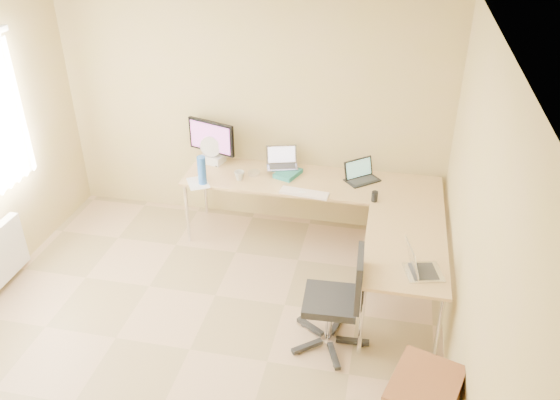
% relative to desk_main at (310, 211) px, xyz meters
% --- Properties ---
extents(floor, '(4.50, 4.50, 0.00)m').
position_rel_desk_main_xyz_m(floor, '(-0.72, -1.85, -0.36)').
color(floor, tan).
rests_on(floor, ground).
extents(ceiling, '(4.50, 4.50, 0.00)m').
position_rel_desk_main_xyz_m(ceiling, '(-0.72, -1.85, 2.24)').
color(ceiling, white).
rests_on(ceiling, ground).
extents(wall_back, '(4.50, 0.00, 4.50)m').
position_rel_desk_main_xyz_m(wall_back, '(-0.72, 0.40, 0.93)').
color(wall_back, tan).
rests_on(wall_back, ground).
extents(wall_right, '(0.00, 4.50, 4.50)m').
position_rel_desk_main_xyz_m(wall_right, '(1.38, -1.85, 0.93)').
color(wall_right, tan).
rests_on(wall_right, ground).
extents(desk_main, '(2.65, 0.70, 0.73)m').
position_rel_desk_main_xyz_m(desk_main, '(0.00, 0.00, 0.00)').
color(desk_main, tan).
rests_on(desk_main, ground).
extents(desk_return, '(0.70, 1.30, 0.73)m').
position_rel_desk_main_xyz_m(desk_return, '(0.98, -1.00, 0.00)').
color(desk_return, tan).
rests_on(desk_return, ground).
extents(monitor, '(0.59, 0.35, 0.48)m').
position_rel_desk_main_xyz_m(monitor, '(-1.13, 0.20, 0.61)').
color(monitor, black).
rests_on(monitor, desk_main).
extents(book_stack, '(0.29, 0.33, 0.05)m').
position_rel_desk_main_xyz_m(book_stack, '(-0.26, 0.06, 0.39)').
color(book_stack, '#21726B').
rests_on(book_stack, desk_main).
extents(laptop_center, '(0.38, 0.33, 0.21)m').
position_rel_desk_main_xyz_m(laptop_center, '(-0.34, 0.15, 0.52)').
color(laptop_center, '#9495AC').
rests_on(laptop_center, desk_main).
extents(laptop_black, '(0.42, 0.41, 0.21)m').
position_rel_desk_main_xyz_m(laptop_black, '(0.52, 0.10, 0.47)').
color(laptop_black, black).
rests_on(laptop_black, desk_main).
extents(keyboard, '(0.50, 0.19, 0.02)m').
position_rel_desk_main_xyz_m(keyboard, '(-0.02, -0.30, 0.38)').
color(keyboard, white).
rests_on(keyboard, desk_main).
extents(mouse, '(0.10, 0.08, 0.03)m').
position_rel_desk_main_xyz_m(mouse, '(-0.04, -0.30, 0.38)').
color(mouse, white).
rests_on(mouse, desk_main).
extents(mug, '(0.11, 0.11, 0.10)m').
position_rel_desk_main_xyz_m(mug, '(-0.73, -0.14, 0.41)').
color(mug, beige).
rests_on(mug, desk_main).
extents(cd_stack, '(0.16, 0.16, 0.03)m').
position_rel_desk_main_xyz_m(cd_stack, '(-0.61, 0.01, 0.38)').
color(cd_stack, white).
rests_on(cd_stack, desk_main).
extents(water_bottle, '(0.10, 0.10, 0.30)m').
position_rel_desk_main_xyz_m(water_bottle, '(-1.08, -0.30, 0.52)').
color(water_bottle, blue).
rests_on(water_bottle, desk_main).
extents(papers, '(0.31, 0.35, 0.01)m').
position_rel_desk_main_xyz_m(papers, '(-1.13, -0.30, 0.37)').
color(papers, white).
rests_on(papers, desk_main).
extents(white_box, '(0.27, 0.23, 0.09)m').
position_rel_desk_main_xyz_m(white_box, '(-1.13, 0.20, 0.41)').
color(white_box, silver).
rests_on(white_box, desk_main).
extents(desk_fan, '(0.24, 0.24, 0.29)m').
position_rel_desk_main_xyz_m(desk_fan, '(-1.13, 0.20, 0.51)').
color(desk_fan, silver).
rests_on(desk_fan, desk_main).
extents(black_cup, '(0.08, 0.08, 0.10)m').
position_rel_desk_main_xyz_m(black_cup, '(0.66, -0.30, 0.42)').
color(black_cup, black).
rests_on(black_cup, desk_main).
extents(laptop_return, '(0.39, 0.34, 0.22)m').
position_rel_desk_main_xyz_m(laptop_return, '(1.12, -1.36, 0.48)').
color(laptop_return, silver).
rests_on(laptop_return, desk_return).
extents(office_chair, '(0.59, 0.59, 0.94)m').
position_rel_desk_main_xyz_m(office_chair, '(0.41, -1.52, 0.14)').
color(office_chair, black).
rests_on(office_chair, ground).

